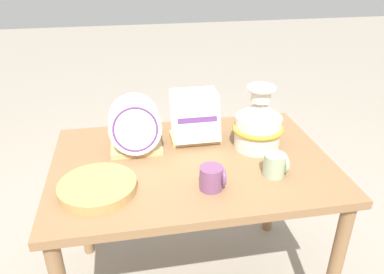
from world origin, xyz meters
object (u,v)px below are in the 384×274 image
object	(u,v)px
wicker_charger_stack	(98,187)
mug_sage_glaze	(275,165)
mug_plum_glaze	(212,178)
dish_rack_square_plates	(195,122)
ceramic_vase	(258,123)
dish_rack_round_plates	(135,133)

from	to	relation	value
wicker_charger_stack	mug_sage_glaze	world-z (taller)	mug_sage_glaze
wicker_charger_stack	mug_plum_glaze	size ratio (longest dim) A/B	3.06
dish_rack_square_plates	mug_sage_glaze	distance (m)	0.44
ceramic_vase	mug_plum_glaze	size ratio (longest dim) A/B	3.06
mug_plum_glaze	mug_sage_glaze	bearing A→B (deg)	9.89
dish_rack_square_plates	wicker_charger_stack	size ratio (longest dim) A/B	0.78
ceramic_vase	mug_plum_glaze	distance (m)	0.39
wicker_charger_stack	mug_plum_glaze	distance (m)	0.42
ceramic_vase	dish_rack_square_plates	size ratio (longest dim) A/B	1.28
mug_plum_glaze	dish_rack_round_plates	bearing A→B (deg)	128.41
dish_rack_round_plates	mug_plum_glaze	xyz separation A→B (m)	(0.26, -0.33, -0.05)
dish_rack_square_plates	mug_plum_glaze	xyz separation A→B (m)	(-0.01, -0.40, -0.04)
ceramic_vase	wicker_charger_stack	world-z (taller)	ceramic_vase
dish_rack_round_plates	mug_sage_glaze	distance (m)	0.60
dish_rack_square_plates	mug_plum_glaze	world-z (taller)	dish_rack_square_plates
ceramic_vase	wicker_charger_stack	bearing A→B (deg)	-162.23
ceramic_vase	dish_rack_round_plates	world-z (taller)	ceramic_vase
dish_rack_round_plates	mug_sage_glaze	world-z (taller)	dish_rack_round_plates
dish_rack_round_plates	ceramic_vase	bearing A→B (deg)	-5.66
dish_rack_round_plates	dish_rack_square_plates	world-z (taller)	dish_rack_round_plates
mug_sage_glaze	dish_rack_round_plates	bearing A→B (deg)	151.50
wicker_charger_stack	mug_sage_glaze	xyz separation A→B (m)	(0.68, -0.01, 0.03)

